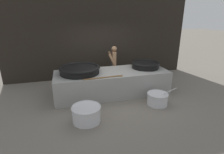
{
  "coord_description": "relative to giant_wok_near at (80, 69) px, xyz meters",
  "views": [
    {
      "loc": [
        -1.57,
        -5.68,
        2.66
      ],
      "look_at": [
        0.0,
        0.0,
        0.62
      ],
      "focal_mm": 28.0,
      "sensor_mm": 36.0,
      "label": 1
    }
  ],
  "objects": [
    {
      "name": "prep_bowl_vegetables",
      "position": [
        2.27,
        -1.33,
        -0.75
      ],
      "size": [
        0.79,
        0.66,
        0.64
      ],
      "color": "silver",
      "rests_on": "ground_plane"
    },
    {
      "name": "hearth_platform",
      "position": [
        1.12,
        -0.09,
        -0.55
      ],
      "size": [
        4.0,
        1.41,
        0.83
      ],
      "color": "gray",
      "rests_on": "ground_plane"
    },
    {
      "name": "prep_bowl_meat",
      "position": [
        -0.03,
        -1.69,
        -0.73
      ],
      "size": [
        0.78,
        0.78,
        0.44
      ],
      "color": "silver",
      "rests_on": "ground_plane"
    },
    {
      "name": "back_wall",
      "position": [
        1.12,
        2.01,
        1.26
      ],
      "size": [
        8.25,
        0.24,
        4.46
      ],
      "primitive_type": "cube",
      "color": "black",
      "rests_on": "ground_plane"
    },
    {
      "name": "ground_plane",
      "position": [
        1.12,
        -0.09,
        -0.96
      ],
      "size": [
        60.0,
        60.0,
        0.0
      ],
      "primitive_type": "plane",
      "color": "slate"
    },
    {
      "name": "stirring_paddle",
      "position": [
        0.73,
        -0.7,
        -0.12
      ],
      "size": [
        1.28,
        0.15,
        0.04
      ],
      "rotation": [
        0.0,
        0.0,
        0.06
      ],
      "color": "brown",
      "rests_on": "hearth_platform"
    },
    {
      "name": "giant_wok_near",
      "position": [
        0.0,
        0.0,
        0.0
      ],
      "size": [
        1.38,
        1.38,
        0.25
      ],
      "color": "black",
      "rests_on": "hearth_platform"
    },
    {
      "name": "cook",
      "position": [
        1.49,
        0.98,
        -0.13
      ],
      "size": [
        0.43,
        0.61,
        1.55
      ],
      "rotation": [
        0.0,
        0.0,
        2.92
      ],
      "color": "#8C6647",
      "rests_on": "ground_plane"
    },
    {
      "name": "giant_wok_far",
      "position": [
        2.46,
        0.03,
        -0.01
      ],
      "size": [
        1.06,
        1.06,
        0.23
      ],
      "color": "black",
      "rests_on": "hearth_platform"
    }
  ]
}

